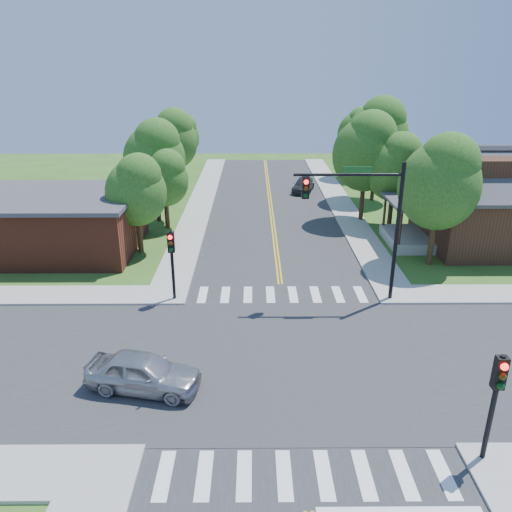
{
  "coord_description": "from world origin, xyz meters",
  "views": [
    {
      "loc": [
        -1.52,
        -17.72,
        11.6
      ],
      "look_at": [
        -1.37,
        6.31,
        2.2
      ],
      "focal_mm": 35.0,
      "sensor_mm": 36.0,
      "label": 1
    }
  ],
  "objects_px": {
    "signal_pole_se": "(497,389)",
    "signal_pole_nw": "(172,253)",
    "signal_mast_ne": "(365,210)",
    "car_dgrey": "(303,185)",
    "car_silver": "(143,373)",
    "house_ne": "(505,196)"
  },
  "relations": [
    {
      "from": "signal_mast_ne",
      "to": "car_silver",
      "type": "xyz_separation_m",
      "value": [
        -9.54,
        -7.54,
        -4.11
      ]
    },
    {
      "from": "house_ne",
      "to": "car_silver",
      "type": "distance_m",
      "value": 26.43
    },
    {
      "from": "signal_pole_se",
      "to": "car_silver",
      "type": "xyz_separation_m",
      "value": [
        -11.23,
        3.67,
        -1.93
      ]
    },
    {
      "from": "signal_pole_nw",
      "to": "house_ne",
      "type": "relative_size",
      "value": 0.29
    },
    {
      "from": "house_ne",
      "to": "car_silver",
      "type": "height_order",
      "value": "house_ne"
    },
    {
      "from": "car_silver",
      "to": "signal_mast_ne",
      "type": "bearing_deg",
      "value": -39.71
    },
    {
      "from": "signal_mast_ne",
      "to": "house_ne",
      "type": "height_order",
      "value": "signal_mast_ne"
    },
    {
      "from": "signal_pole_nw",
      "to": "car_dgrey",
      "type": "xyz_separation_m",
      "value": [
        8.87,
        23.15,
        -2.05
      ]
    },
    {
      "from": "signal_mast_ne",
      "to": "car_silver",
      "type": "distance_m",
      "value": 12.84
    },
    {
      "from": "house_ne",
      "to": "car_silver",
      "type": "bearing_deg",
      "value": -142.03
    },
    {
      "from": "signal_pole_se",
      "to": "house_ne",
      "type": "bearing_deg",
      "value": 64.42
    },
    {
      "from": "signal_pole_nw",
      "to": "signal_mast_ne",
      "type": "bearing_deg",
      "value": 0.07
    },
    {
      "from": "signal_pole_se",
      "to": "car_silver",
      "type": "height_order",
      "value": "signal_pole_se"
    },
    {
      "from": "signal_pole_se",
      "to": "car_silver",
      "type": "distance_m",
      "value": 11.97
    },
    {
      "from": "signal_pole_se",
      "to": "house_ne",
      "type": "height_order",
      "value": "house_ne"
    },
    {
      "from": "signal_mast_ne",
      "to": "signal_pole_nw",
      "type": "bearing_deg",
      "value": -179.93
    },
    {
      "from": "car_dgrey",
      "to": "car_silver",
      "type": "bearing_deg",
      "value": -91.91
    },
    {
      "from": "signal_mast_ne",
      "to": "car_silver",
      "type": "height_order",
      "value": "signal_mast_ne"
    },
    {
      "from": "signal_pole_se",
      "to": "signal_pole_nw",
      "type": "distance_m",
      "value": 15.84
    },
    {
      "from": "house_ne",
      "to": "car_dgrey",
      "type": "relative_size",
      "value": 2.88
    },
    {
      "from": "signal_mast_ne",
      "to": "signal_pole_se",
      "type": "distance_m",
      "value": 11.55
    },
    {
      "from": "signal_mast_ne",
      "to": "car_dgrey",
      "type": "relative_size",
      "value": 1.59
    }
  ]
}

